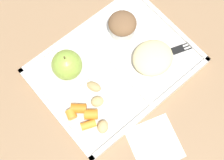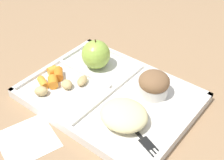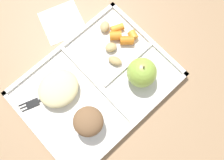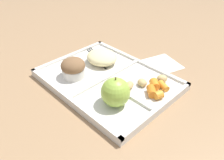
# 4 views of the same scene
# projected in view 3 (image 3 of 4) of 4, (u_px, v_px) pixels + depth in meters

# --- Properties ---
(ground) EXTENTS (6.00, 6.00, 0.00)m
(ground) POSITION_uv_depth(u_px,v_px,m) (97.00, 86.00, 0.69)
(ground) COLOR #997551
(lunch_tray) EXTENTS (0.39, 0.30, 0.02)m
(lunch_tray) POSITION_uv_depth(u_px,v_px,m) (97.00, 85.00, 0.68)
(lunch_tray) COLOR silver
(lunch_tray) RESTS_ON ground
(green_apple) EXTENTS (0.08, 0.08, 0.08)m
(green_apple) POSITION_uv_depth(u_px,v_px,m) (142.00, 73.00, 0.64)
(green_apple) COLOR #93B742
(green_apple) RESTS_ON lunch_tray
(bran_muffin) EXTENTS (0.07, 0.07, 0.06)m
(bran_muffin) POSITION_uv_depth(u_px,v_px,m) (89.00, 122.00, 0.62)
(bran_muffin) COLOR silver
(bran_muffin) RESTS_ON lunch_tray
(carrot_slice_center) EXTENTS (0.03, 0.03, 0.02)m
(carrot_slice_center) POSITION_uv_depth(u_px,v_px,m) (133.00, 35.00, 0.70)
(carrot_slice_center) COLOR orange
(carrot_slice_center) RESTS_ON lunch_tray
(carrot_slice_small) EXTENTS (0.04, 0.04, 0.02)m
(carrot_slice_small) POSITION_uv_depth(u_px,v_px,m) (116.00, 36.00, 0.70)
(carrot_slice_small) COLOR orange
(carrot_slice_small) RESTS_ON lunch_tray
(carrot_slice_back) EXTENTS (0.04, 0.03, 0.02)m
(carrot_slice_back) POSITION_uv_depth(u_px,v_px,m) (117.00, 28.00, 0.71)
(carrot_slice_back) COLOR orange
(carrot_slice_back) RESTS_ON lunch_tray
(carrot_slice_diagonal) EXTENTS (0.04, 0.04, 0.02)m
(carrot_slice_diagonal) POSITION_uv_depth(u_px,v_px,m) (127.00, 40.00, 0.70)
(carrot_slice_diagonal) COLOR orange
(carrot_slice_diagonal) RESTS_ON lunch_tray
(potato_chunk_wedge) EXTENTS (0.04, 0.04, 0.02)m
(potato_chunk_wedge) POSITION_uv_depth(u_px,v_px,m) (111.00, 47.00, 0.69)
(potato_chunk_wedge) COLOR tan
(potato_chunk_wedge) RESTS_ON lunch_tray
(potato_chunk_golden) EXTENTS (0.04, 0.04, 0.02)m
(potato_chunk_golden) POSITION_uv_depth(u_px,v_px,m) (105.00, 27.00, 0.71)
(potato_chunk_golden) COLOR tan
(potato_chunk_golden) RESTS_ON lunch_tray
(potato_chunk_large) EXTENTS (0.04, 0.04, 0.02)m
(potato_chunk_large) POSITION_uv_depth(u_px,v_px,m) (115.00, 61.00, 0.68)
(potato_chunk_large) COLOR tan
(potato_chunk_large) RESTS_ON lunch_tray
(egg_noodle_pile) EXTENTS (0.11, 0.10, 0.04)m
(egg_noodle_pile) POSITION_uv_depth(u_px,v_px,m) (58.00, 88.00, 0.65)
(egg_noodle_pile) COLOR beige
(egg_noodle_pile) RESTS_ON lunch_tray
(meatball_front) EXTENTS (0.03, 0.03, 0.03)m
(meatball_front) POSITION_uv_depth(u_px,v_px,m) (57.00, 95.00, 0.65)
(meatball_front) COLOR #755B4C
(meatball_front) RESTS_ON lunch_tray
(meatball_back) EXTENTS (0.04, 0.04, 0.04)m
(meatball_back) POSITION_uv_depth(u_px,v_px,m) (56.00, 85.00, 0.65)
(meatball_back) COLOR brown
(meatball_back) RESTS_ON lunch_tray
(meatball_side) EXTENTS (0.03, 0.03, 0.03)m
(meatball_side) POSITION_uv_depth(u_px,v_px,m) (69.00, 87.00, 0.65)
(meatball_side) COLOR brown
(meatball_side) RESTS_ON lunch_tray
(plastic_fork) EXTENTS (0.15, 0.07, 0.00)m
(plastic_fork) POSITION_uv_depth(u_px,v_px,m) (43.00, 99.00, 0.66)
(plastic_fork) COLOR black
(plastic_fork) RESTS_ON lunch_tray
(paper_napkin) EXTENTS (0.14, 0.14, 0.00)m
(paper_napkin) POSITION_uv_depth(u_px,v_px,m) (62.00, 22.00, 0.74)
(paper_napkin) COLOR white
(paper_napkin) RESTS_ON ground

